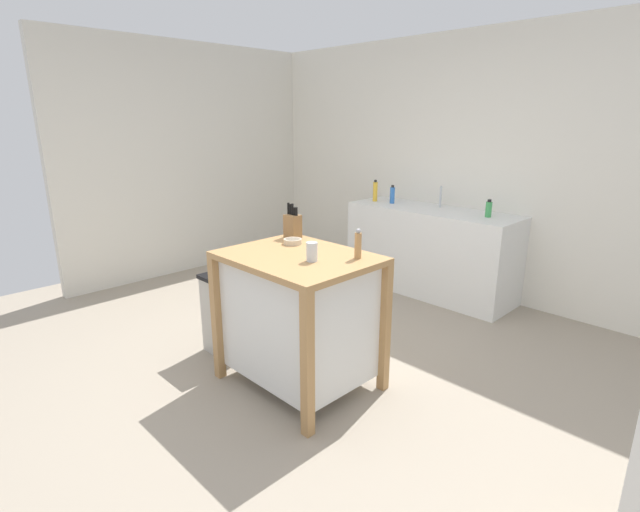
{
  "coord_description": "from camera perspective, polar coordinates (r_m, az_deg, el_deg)",
  "views": [
    {
      "loc": [
        2.23,
        -1.93,
        1.78
      ],
      "look_at": [
        0.04,
        0.23,
        0.88
      ],
      "focal_mm": 26.56,
      "sensor_mm": 36.0,
      "label": 1
    }
  ],
  "objects": [
    {
      "name": "bottle_hand_soap",
      "position": [
        5.22,
        8.71,
        7.29
      ],
      "size": [
        0.05,
        0.05,
        0.2
      ],
      "color": "blue",
      "rests_on": "sink_counter"
    },
    {
      "name": "drinking_cup",
      "position": [
        2.9,
        -1.03,
        0.5
      ],
      "size": [
        0.07,
        0.07,
        0.12
      ],
      "color": "silver",
      "rests_on": "kitchen_island"
    },
    {
      "name": "wall_back",
      "position": [
        5.05,
        19.25,
        10.01
      ],
      "size": [
        5.71,
        0.1,
        2.6
      ],
      "primitive_type": "cube",
      "color": "silver",
      "rests_on": "ground"
    },
    {
      "name": "wall_left",
      "position": [
        5.88,
        -15.07,
        11.12
      ],
      "size": [
        0.1,
        3.18,
        2.6
      ],
      "primitive_type": "cube",
      "color": "silver",
      "rests_on": "ground"
    },
    {
      "name": "ground_plane",
      "position": [
        3.44,
        -3.38,
        -14.82
      ],
      "size": [
        6.71,
        6.71,
        0.0
      ],
      "primitive_type": "plane",
      "color": "gray",
      "rests_on": "ground"
    },
    {
      "name": "pepper_grinder",
      "position": [
        2.96,
        4.6,
        1.41
      ],
      "size": [
        0.04,
        0.04,
        0.19
      ],
      "color": "#AD7F4C",
      "rests_on": "kitchen_island"
    },
    {
      "name": "knife_block",
      "position": [
        3.48,
        -3.32,
        3.73
      ],
      "size": [
        0.11,
        0.09,
        0.25
      ],
      "color": "olive",
      "rests_on": "kitchen_island"
    },
    {
      "name": "sink_faucet",
      "position": [
        5.07,
        14.32,
        6.93
      ],
      "size": [
        0.02,
        0.02,
        0.22
      ],
      "color": "#B7BCC1",
      "rests_on": "sink_counter"
    },
    {
      "name": "bowl_ceramic_wide",
      "position": [
        3.31,
        -3.31,
        1.79
      ],
      "size": [
        0.13,
        0.13,
        0.04
      ],
      "color": "beige",
      "rests_on": "kitchen_island"
    },
    {
      "name": "kitchen_island",
      "position": [
        3.19,
        -2.57,
        -6.93
      ],
      "size": [
        0.97,
        0.76,
        0.93
      ],
      "color": "#AD7F4C",
      "rests_on": "ground"
    },
    {
      "name": "bottle_spray_cleaner",
      "position": [
        5.32,
        6.67,
        7.75
      ],
      "size": [
        0.05,
        0.05,
        0.24
      ],
      "color": "yellow",
      "rests_on": "sink_counter"
    },
    {
      "name": "bottle_dish_soap",
      "position": [
        4.7,
        19.65,
        5.35
      ],
      "size": [
        0.06,
        0.06,
        0.17
      ],
      "color": "green",
      "rests_on": "sink_counter"
    },
    {
      "name": "trash_bin",
      "position": [
        3.75,
        -11.11,
        -6.89
      ],
      "size": [
        0.36,
        0.28,
        0.63
      ],
      "color": "#B7B2A8",
      "rests_on": "ground"
    },
    {
      "name": "sink_counter",
      "position": [
        5.07,
        13.06,
        0.64
      ],
      "size": [
        1.76,
        0.6,
        0.88
      ],
      "color": "silver",
      "rests_on": "ground"
    }
  ]
}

